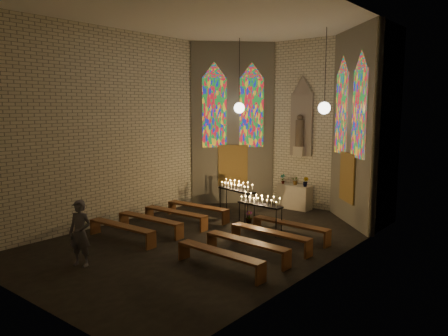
{
  "coord_description": "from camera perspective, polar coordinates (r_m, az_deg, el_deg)",
  "views": [
    {
      "loc": [
        8.99,
        -10.37,
        4.24
      ],
      "look_at": [
        -0.25,
        1.06,
        2.18
      ],
      "focal_mm": 35.0,
      "sensor_mm": 36.0,
      "label": 1
    }
  ],
  "objects": [
    {
      "name": "pew_left_1",
      "position": [
        15.91,
        -6.39,
        -5.93
      ],
      "size": [
        2.75,
        0.49,
        0.53
      ],
      "rotation": [
        0.0,
        0.0,
        0.04
      ],
      "color": "brown",
      "rests_on": "ground"
    },
    {
      "name": "pew_right_0",
      "position": [
        14.41,
        8.64,
        -7.45
      ],
      "size": [
        2.75,
        0.49,
        0.53
      ],
      "rotation": [
        0.0,
        0.0,
        -0.04
      ],
      "color": "brown",
      "rests_on": "ground"
    },
    {
      "name": "altar",
      "position": [
        18.58,
        9.17,
        -3.74
      ],
      "size": [
        1.4,
        0.6,
        1.0
      ],
      "primitive_type": "cube",
      "color": "#BFB59C",
      "rests_on": "ground"
    },
    {
      "name": "pew_right_1",
      "position": [
        13.43,
        6.02,
        -8.56
      ],
      "size": [
        2.75,
        0.49,
        0.53
      ],
      "rotation": [
        0.0,
        0.0,
        -0.04
      ],
      "color": "brown",
      "rests_on": "ground"
    },
    {
      "name": "pew_left_2",
      "position": [
        15.12,
        -9.64,
        -6.74
      ],
      "size": [
        2.75,
        0.49,
        0.53
      ],
      "rotation": [
        0.0,
        0.0,
        0.04
      ],
      "color": "brown",
      "rests_on": "ground"
    },
    {
      "name": "pew_left_0",
      "position": [
        16.75,
        -3.46,
        -5.19
      ],
      "size": [
        2.75,
        0.49,
        0.53
      ],
      "rotation": [
        0.0,
        0.0,
        0.04
      ],
      "color": "brown",
      "rests_on": "ground"
    },
    {
      "name": "floor",
      "position": [
        14.36,
        -1.91,
        -9.19
      ],
      "size": [
        12.0,
        12.0,
        0.0
      ],
      "primitive_type": "plane",
      "color": "black",
      "rests_on": "ground"
    },
    {
      "name": "pew_right_2",
      "position": [
        12.48,
        2.98,
        -9.81
      ],
      "size": [
        2.75,
        0.49,
        0.53
      ],
      "rotation": [
        0.0,
        0.0,
        -0.04
      ],
      "color": "brown",
      "rests_on": "ground"
    },
    {
      "name": "pew_left_3",
      "position": [
        14.39,
        -13.26,
        -7.6
      ],
      "size": [
        2.75,
        0.49,
        0.53
      ],
      "rotation": [
        0.0,
        0.0,
        0.04
      ],
      "color": "brown",
      "rests_on": "ground"
    },
    {
      "name": "votive_stand_left",
      "position": [
        17.05,
        1.68,
        -2.58
      ],
      "size": [
        1.82,
        0.78,
        1.3
      ],
      "rotation": [
        0.0,
        0.0,
        -0.21
      ],
      "color": "black",
      "rests_on": "ground"
    },
    {
      "name": "votive_stand_right",
      "position": [
        14.85,
        4.73,
        -4.45
      ],
      "size": [
        1.68,
        0.48,
        1.22
      ],
      "rotation": [
        0.0,
        0.0,
        -0.05
      ],
      "color": "black",
      "rests_on": "ground"
    },
    {
      "name": "flower_vase_center",
      "position": [
        18.54,
        9.33,
        -1.63
      ],
      "size": [
        0.32,
        0.28,
        0.36
      ],
      "primitive_type": "imported",
      "rotation": [
        0.0,
        0.0,
        0.01
      ],
      "color": "#4C723F",
      "rests_on": "altar"
    },
    {
      "name": "pew_right_3",
      "position": [
        11.58,
        -0.59,
        -11.24
      ],
      "size": [
        2.75,
        0.49,
        0.53
      ],
      "rotation": [
        0.0,
        0.0,
        -0.04
      ],
      "color": "brown",
      "rests_on": "ground"
    },
    {
      "name": "aisle_flower_pot",
      "position": [
        16.19,
        3.27,
        -6.42
      ],
      "size": [
        0.25,
        0.25,
        0.43
      ],
      "primitive_type": "imported",
      "rotation": [
        0.0,
        0.0,
        -0.05
      ],
      "color": "#4C723F",
      "rests_on": "ground"
    },
    {
      "name": "flower_vase_left",
      "position": [
        18.69,
        7.7,
        -1.42
      ],
      "size": [
        0.22,
        0.15,
        0.42
      ],
      "primitive_type": "imported",
      "rotation": [
        0.0,
        0.0,
        -0.02
      ],
      "color": "#4C723F",
      "rests_on": "altar"
    },
    {
      "name": "room",
      "position": [
        16.43,
        5.78,
        6.11
      ],
      "size": [
        8.22,
        12.43,
        7.0
      ],
      "color": "beige",
      "rests_on": "ground"
    },
    {
      "name": "visitor",
      "position": [
        12.39,
        -18.28,
        -8.09
      ],
      "size": [
        0.76,
        0.63,
        1.79
      ],
      "primitive_type": "imported",
      "rotation": [
        0.0,
        0.0,
        0.37
      ],
      "color": "#484750",
      "rests_on": "ground"
    },
    {
      "name": "flower_vase_right",
      "position": [
        18.13,
        10.62,
        -1.77
      ],
      "size": [
        0.25,
        0.21,
        0.43
      ],
      "primitive_type": "imported",
      "rotation": [
        0.0,
        0.0,
        -0.08
      ],
      "color": "#4C723F",
      "rests_on": "altar"
    }
  ]
}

